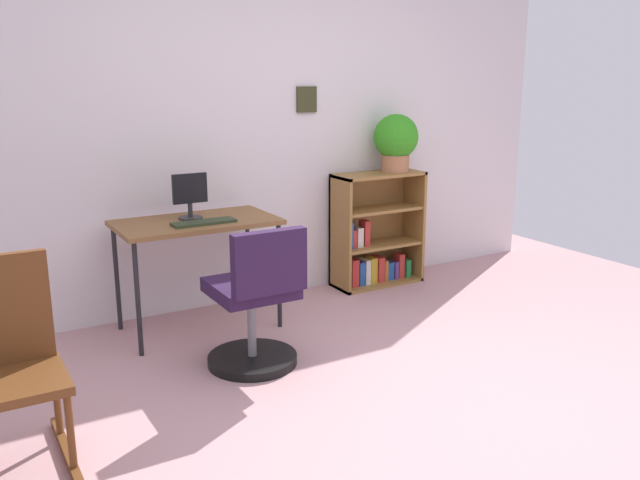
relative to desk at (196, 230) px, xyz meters
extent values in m
plane|color=#B4878A|center=(0.66, -1.71, -0.67)|extent=(6.24, 6.24, 0.00)
cube|color=silver|center=(0.66, 0.44, 0.53)|extent=(5.20, 0.10, 2.40)
cube|color=#33331B|center=(1.03, 0.37, 0.79)|extent=(0.16, 0.02, 0.19)
cube|color=brown|center=(0.00, 0.00, 0.05)|extent=(1.01, 0.57, 0.03)
cylinder|color=black|center=(-0.47, -0.25, -0.32)|extent=(0.03, 0.03, 0.70)
cylinder|color=black|center=(0.47, -0.25, -0.32)|extent=(0.03, 0.03, 0.70)
cylinder|color=black|center=(-0.47, 0.25, -0.32)|extent=(0.03, 0.03, 0.70)
cylinder|color=black|center=(0.47, 0.25, -0.32)|extent=(0.03, 0.03, 0.70)
cylinder|color=#262628|center=(-0.01, 0.06, 0.07)|extent=(0.15, 0.15, 0.01)
cylinder|color=#262628|center=(-0.01, 0.06, 0.12)|extent=(0.03, 0.03, 0.09)
cube|color=black|center=(-0.01, 0.05, 0.26)|extent=(0.23, 0.02, 0.19)
cube|color=#2A3520|center=(0.01, -0.13, 0.07)|extent=(0.40, 0.13, 0.02)
cylinder|color=black|center=(0.06, -0.69, -0.65)|extent=(0.52, 0.52, 0.05)
cylinder|color=slate|center=(0.06, -0.69, -0.44)|extent=(0.05, 0.05, 0.37)
cube|color=#291635|center=(0.06, -0.69, -0.21)|extent=(0.44, 0.44, 0.08)
cube|color=#291635|center=(0.06, -0.94, 0.00)|extent=(0.42, 0.07, 0.34)
cube|color=#562F14|center=(-1.06, -1.17, -0.65)|extent=(0.04, 0.64, 0.04)
cylinder|color=#562F14|center=(-1.06, -1.33, -0.46)|extent=(0.03, 0.03, 0.34)
cylinder|color=#562F14|center=(-1.06, -1.01, -0.46)|extent=(0.03, 0.03, 0.34)
cube|color=#562F14|center=(-1.24, -1.17, -0.27)|extent=(0.42, 0.40, 0.04)
cube|color=#562F14|center=(-1.24, -0.99, -0.01)|extent=(0.40, 0.04, 0.49)
cube|color=olive|center=(1.22, 0.21, -0.22)|extent=(0.02, 0.30, 0.89)
cube|color=olive|center=(1.92, 0.21, -0.22)|extent=(0.02, 0.30, 0.89)
cube|color=olive|center=(1.57, 0.21, 0.21)|extent=(0.72, 0.30, 0.02)
cube|color=olive|center=(1.57, 0.21, -0.66)|extent=(0.72, 0.30, 0.02)
cube|color=olive|center=(1.57, 0.34, -0.22)|extent=(0.72, 0.02, 0.89)
cube|color=olive|center=(1.57, 0.21, -0.35)|extent=(0.68, 0.28, 0.02)
cube|color=olive|center=(1.57, 0.21, -0.06)|extent=(0.68, 0.28, 0.02)
cube|color=#237238|center=(1.26, 0.20, -0.54)|extent=(0.04, 0.11, 0.21)
cube|color=#B22D28|center=(1.32, 0.20, -0.54)|extent=(0.06, 0.12, 0.22)
cube|color=#1E478C|center=(1.39, 0.20, -0.55)|extent=(0.05, 0.12, 0.19)
cube|color=beige|center=(1.44, 0.20, -0.55)|extent=(0.04, 0.12, 0.20)
cube|color=#B79323|center=(1.51, 0.20, -0.55)|extent=(0.06, 0.11, 0.20)
cube|color=#B22D28|center=(1.57, 0.20, -0.55)|extent=(0.06, 0.13, 0.20)
cube|color=#99591E|center=(1.62, 0.20, -0.56)|extent=(0.03, 0.12, 0.17)
cube|color=#1E478C|center=(1.67, 0.20, -0.58)|extent=(0.06, 0.10, 0.14)
cube|color=#593372|center=(1.73, 0.20, -0.58)|extent=(0.03, 0.11, 0.14)
cube|color=#B22D28|center=(1.78, 0.20, -0.55)|extent=(0.05, 0.09, 0.20)
cube|color=#237238|center=(1.84, 0.20, -0.57)|extent=(0.04, 0.13, 0.14)
cube|color=#1E478C|center=(1.27, 0.20, -0.23)|extent=(0.06, 0.12, 0.21)
cube|color=#B22D28|center=(1.32, 0.20, -0.27)|extent=(0.03, 0.10, 0.14)
cube|color=beige|center=(1.38, 0.20, -0.26)|extent=(0.05, 0.09, 0.15)
cube|color=#B22D28|center=(1.44, 0.20, -0.24)|extent=(0.05, 0.10, 0.20)
cylinder|color=#9E6642|center=(1.71, 0.19, 0.29)|extent=(0.22, 0.22, 0.13)
sphere|color=#2F8A1B|center=(1.71, 0.19, 0.50)|extent=(0.35, 0.35, 0.35)
camera|label=1|loc=(-1.42, -3.99, 0.97)|focal=37.42mm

